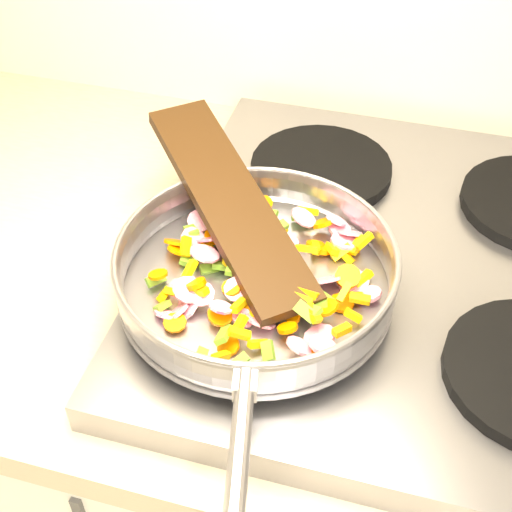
# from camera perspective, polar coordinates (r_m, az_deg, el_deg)

# --- Properties ---
(cooktop) EXTENTS (0.60, 0.60, 0.04)m
(cooktop) POSITION_cam_1_polar(r_m,az_deg,el_deg) (0.87, 12.21, -1.29)
(cooktop) COLOR #939399
(cooktop) RESTS_ON counter_top
(grate_fl) EXTENTS (0.19, 0.19, 0.02)m
(grate_fl) POSITION_cam_1_polar(r_m,az_deg,el_deg) (0.77, 0.90, -4.88)
(grate_fl) COLOR black
(grate_fl) RESTS_ON cooktop
(grate_bl) EXTENTS (0.19, 0.19, 0.02)m
(grate_bl) POSITION_cam_1_polar(r_m,az_deg,el_deg) (0.97, 5.22, 7.02)
(grate_bl) COLOR black
(grate_bl) RESTS_ON cooktop
(saute_pan) EXTENTS (0.34, 0.51, 0.06)m
(saute_pan) POSITION_cam_1_polar(r_m,az_deg,el_deg) (0.76, -0.01, -1.11)
(saute_pan) COLOR #9E9EA5
(saute_pan) RESTS_ON grate_fl
(vegetable_heap) EXTENTS (0.26, 0.27, 0.05)m
(vegetable_heap) POSITION_cam_1_polar(r_m,az_deg,el_deg) (0.77, 0.79, -1.36)
(vegetable_heap) COLOR #C31346
(vegetable_heap) RESTS_ON saute_pan
(wooden_spatula) EXTENTS (0.27, 0.29, 0.07)m
(wooden_spatula) POSITION_cam_1_polar(r_m,az_deg,el_deg) (0.81, -2.16, 4.43)
(wooden_spatula) COLOR black
(wooden_spatula) RESTS_ON saute_pan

